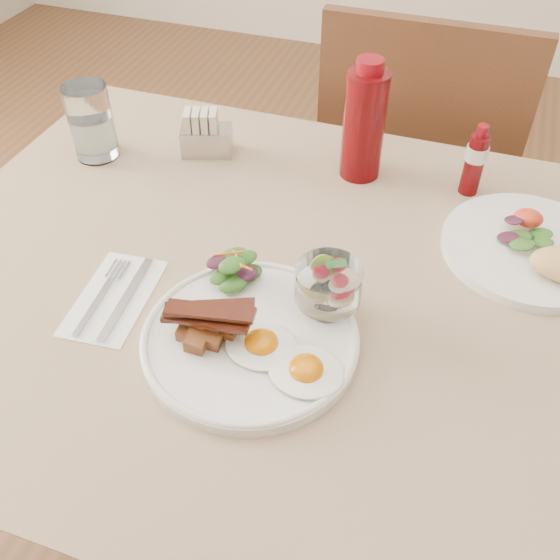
{
  "coord_description": "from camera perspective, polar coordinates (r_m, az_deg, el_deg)",
  "views": [
    {
      "loc": [
        0.1,
        -0.61,
        1.37
      ],
      "look_at": [
        -0.09,
        -0.07,
        0.82
      ],
      "focal_mm": 40.0,
      "sensor_mm": 36.0,
      "label": 1
    }
  ],
  "objects": [
    {
      "name": "second_plate",
      "position": [
        0.99,
        22.71,
        2.42
      ],
      "size": [
        0.26,
        0.26,
        0.07
      ],
      "rotation": [
        0.0,
        0.0,
        -0.35
      ],
      "color": "white",
      "rests_on": "table"
    },
    {
      "name": "bacon_potato_pile",
      "position": [
        0.78,
        -6.74,
        -4.01
      ],
      "size": [
        0.12,
        0.08,
        0.05
      ],
      "rotation": [
        0.0,
        0.0,
        -0.27
      ],
      "color": "brown",
      "rests_on": "main_plate"
    },
    {
      "name": "napkin_cutlery",
      "position": [
        0.89,
        -14.88,
        -1.54
      ],
      "size": [
        0.11,
        0.18,
        0.01
      ],
      "rotation": [
        0.0,
        0.0,
        0.09
      ],
      "color": "white",
      "rests_on": "table"
    },
    {
      "name": "table",
      "position": [
        0.94,
        6.35,
        -5.23
      ],
      "size": [
        1.33,
        0.88,
        0.75
      ],
      "color": "brown",
      "rests_on": "ground"
    },
    {
      "name": "hot_sauce_bottle",
      "position": [
        1.07,
        17.4,
        10.35
      ],
      "size": [
        0.04,
        0.04,
        0.12
      ],
      "rotation": [
        0.0,
        0.0,
        0.15
      ],
      "color": "#4F0407",
      "rests_on": "table"
    },
    {
      "name": "water_glass",
      "position": [
        1.17,
        -16.8,
        13.31
      ],
      "size": [
        0.08,
        0.08,
        0.13
      ],
      "color": "white",
      "rests_on": "table"
    },
    {
      "name": "fruit_cup",
      "position": [
        0.8,
        4.45,
        -0.39
      ],
      "size": [
        0.09,
        0.09,
        0.09
      ],
      "rotation": [
        0.0,
        0.0,
        0.02
      ],
      "color": "white",
      "rests_on": "main_plate"
    },
    {
      "name": "main_plate",
      "position": [
        0.8,
        -2.75,
        -5.47
      ],
      "size": [
        0.28,
        0.28,
        0.02
      ],
      "primitive_type": "cylinder",
      "color": "white",
      "rests_on": "table"
    },
    {
      "name": "fried_eggs",
      "position": [
        0.77,
        0.31,
        -7.04
      ],
      "size": [
        0.18,
        0.13,
        0.03
      ],
      "rotation": [
        0.0,
        0.0,
        0.32
      ],
      "color": "white",
      "rests_on": "main_plate"
    },
    {
      "name": "chair_far",
      "position": [
        1.53,
        12.17,
        9.35
      ],
      "size": [
        0.42,
        0.42,
        0.93
      ],
      "color": "brown",
      "rests_on": "ground"
    },
    {
      "name": "ketchup_bottle",
      "position": [
        1.06,
        7.69,
        14.01
      ],
      "size": [
        0.09,
        0.09,
        0.21
      ],
      "rotation": [
        0.0,
        0.0,
        -0.37
      ],
      "color": "#4F0407",
      "rests_on": "table"
    },
    {
      "name": "sugar_caddy",
      "position": [
        1.15,
        -6.86,
        12.94
      ],
      "size": [
        0.1,
        0.08,
        0.08
      ],
      "rotation": [
        0.0,
        0.0,
        0.33
      ],
      "color": "#AEAEB3",
      "rests_on": "table"
    },
    {
      "name": "side_salad",
      "position": [
        0.86,
        -4.21,
        0.89
      ],
      "size": [
        0.08,
        0.07,
        0.04
      ],
      "rotation": [
        0.0,
        0.0,
        0.07
      ],
      "color": "#1C4713",
      "rests_on": "main_plate"
    }
  ]
}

